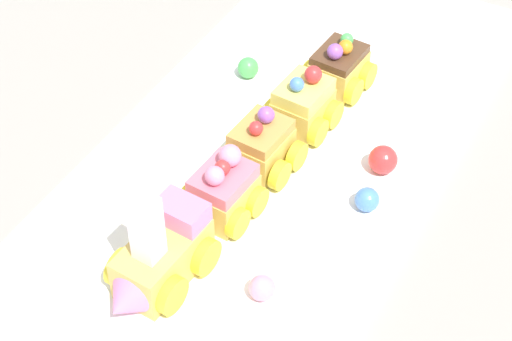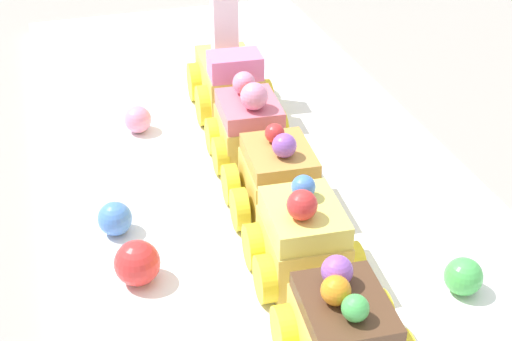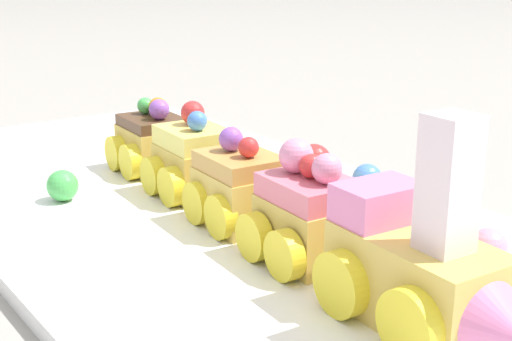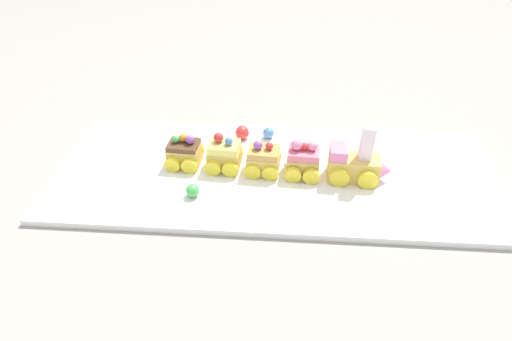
{
  "view_description": "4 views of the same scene",
  "coord_description": "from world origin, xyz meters",
  "px_view_note": "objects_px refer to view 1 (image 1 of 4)",
  "views": [
    {
      "loc": [
        0.52,
        0.29,
        0.62
      ],
      "look_at": [
        0.02,
        0.02,
        0.05
      ],
      "focal_mm": 60.0,
      "sensor_mm": 36.0,
      "label": 1
    },
    {
      "loc": [
        -0.43,
        0.14,
        0.31
      ],
      "look_at": [
        -0.02,
        0.01,
        0.04
      ],
      "focal_mm": 50.0,
      "sensor_mm": 36.0,
      "label": 2
    },
    {
      "loc": [
        0.35,
        -0.26,
        0.19
      ],
      "look_at": [
        0.01,
        -0.01,
        0.06
      ],
      "focal_mm": 50.0,
      "sensor_mm": 36.0,
      "label": 3
    },
    {
      "loc": [
        0.0,
        -0.6,
        0.48
      ],
      "look_at": [
        -0.03,
        -0.03,
        0.03
      ],
      "focal_mm": 28.0,
      "sensor_mm": 36.0,
      "label": 4
    }
  ],
  "objects_px": {
    "cake_car_caramel": "(264,148)",
    "gumball_red": "(383,160)",
    "gumball_blue": "(367,200)",
    "cake_train_locomotive": "(158,259)",
    "gumball_pink": "(262,288)",
    "cake_car_lemon": "(303,106)",
    "cake_car_chocolate": "(339,69)",
    "cake_car_strawberry": "(222,191)",
    "gumball_green": "(248,68)"
  },
  "relations": [
    {
      "from": "cake_car_caramel",
      "to": "gumball_blue",
      "type": "xyz_separation_m",
      "value": [
        0.0,
        0.11,
        -0.01
      ]
    },
    {
      "from": "cake_train_locomotive",
      "to": "cake_car_lemon",
      "type": "distance_m",
      "value": 0.25
    },
    {
      "from": "cake_car_chocolate",
      "to": "gumball_blue",
      "type": "bearing_deg",
      "value": 37.22
    },
    {
      "from": "cake_car_strawberry",
      "to": "cake_car_lemon",
      "type": "relative_size",
      "value": 1.02
    },
    {
      "from": "gumball_red",
      "to": "gumball_blue",
      "type": "distance_m",
      "value": 0.06
    },
    {
      "from": "gumball_blue",
      "to": "gumball_pink",
      "type": "bearing_deg",
      "value": -15.18
    },
    {
      "from": "cake_car_chocolate",
      "to": "gumball_blue",
      "type": "distance_m",
      "value": 0.19
    },
    {
      "from": "gumball_green",
      "to": "gumball_blue",
      "type": "bearing_deg",
      "value": 57.93
    },
    {
      "from": "cake_car_lemon",
      "to": "cake_car_chocolate",
      "type": "xyz_separation_m",
      "value": [
        -0.08,
        0.01,
        -0.0
      ]
    },
    {
      "from": "cake_car_caramel",
      "to": "cake_car_lemon",
      "type": "bearing_deg",
      "value": 179.89
    },
    {
      "from": "cake_car_lemon",
      "to": "gumball_green",
      "type": "xyz_separation_m",
      "value": [
        -0.04,
        -0.09,
        -0.01
      ]
    },
    {
      "from": "cake_train_locomotive",
      "to": "gumball_pink",
      "type": "relative_size",
      "value": 4.95
    },
    {
      "from": "cake_car_strawberry",
      "to": "gumball_red",
      "type": "height_order",
      "value": "cake_car_strawberry"
    },
    {
      "from": "cake_car_strawberry",
      "to": "gumball_red",
      "type": "relative_size",
      "value": 2.5
    },
    {
      "from": "gumball_green",
      "to": "cake_train_locomotive",
      "type": "bearing_deg",
      "value": 13.91
    },
    {
      "from": "gumball_red",
      "to": "gumball_pink",
      "type": "distance_m",
      "value": 0.2
    },
    {
      "from": "gumball_green",
      "to": "cake_car_lemon",
      "type": "bearing_deg",
      "value": 63.64
    },
    {
      "from": "cake_car_lemon",
      "to": "cake_car_chocolate",
      "type": "bearing_deg",
      "value": 179.97
    },
    {
      "from": "cake_car_caramel",
      "to": "cake_train_locomotive",
      "type": "bearing_deg",
      "value": 0.01
    },
    {
      "from": "cake_car_caramel",
      "to": "cake_car_strawberry",
      "type": "bearing_deg",
      "value": 0.02
    },
    {
      "from": "cake_train_locomotive",
      "to": "gumball_green",
      "type": "xyz_separation_m",
      "value": [
        -0.29,
        -0.07,
        -0.02
      ]
    },
    {
      "from": "gumball_red",
      "to": "gumball_pink",
      "type": "height_order",
      "value": "gumball_red"
    },
    {
      "from": "cake_car_chocolate",
      "to": "gumball_pink",
      "type": "height_order",
      "value": "cake_car_chocolate"
    },
    {
      "from": "cake_car_lemon",
      "to": "gumball_pink",
      "type": "relative_size",
      "value": 3.01
    },
    {
      "from": "cake_car_caramel",
      "to": "gumball_green",
      "type": "distance_m",
      "value": 0.15
    },
    {
      "from": "cake_car_lemon",
      "to": "gumball_red",
      "type": "height_order",
      "value": "cake_car_lemon"
    },
    {
      "from": "cake_car_caramel",
      "to": "gumball_blue",
      "type": "distance_m",
      "value": 0.11
    },
    {
      "from": "cake_car_chocolate",
      "to": "gumball_red",
      "type": "distance_m",
      "value": 0.14
    },
    {
      "from": "cake_train_locomotive",
      "to": "cake_car_caramel",
      "type": "distance_m",
      "value": 0.17
    },
    {
      "from": "cake_car_lemon",
      "to": "gumball_green",
      "type": "height_order",
      "value": "cake_car_lemon"
    },
    {
      "from": "cake_car_caramel",
      "to": "gumball_red",
      "type": "distance_m",
      "value": 0.12
    },
    {
      "from": "cake_car_caramel",
      "to": "gumball_red",
      "type": "height_order",
      "value": "cake_car_caramel"
    },
    {
      "from": "cake_car_strawberry",
      "to": "gumball_pink",
      "type": "bearing_deg",
      "value": 52.67
    },
    {
      "from": "cake_car_lemon",
      "to": "gumball_blue",
      "type": "bearing_deg",
      "value": 57.77
    },
    {
      "from": "cake_car_caramel",
      "to": "gumball_blue",
      "type": "relative_size",
      "value": 2.92
    },
    {
      "from": "cake_car_caramel",
      "to": "cake_car_lemon",
      "type": "distance_m",
      "value": 0.08
    },
    {
      "from": "gumball_blue",
      "to": "gumball_red",
      "type": "bearing_deg",
      "value": -172.9
    },
    {
      "from": "cake_train_locomotive",
      "to": "cake_car_chocolate",
      "type": "xyz_separation_m",
      "value": [
        -0.33,
        0.02,
        -0.01
      ]
    },
    {
      "from": "cake_car_strawberry",
      "to": "gumball_green",
      "type": "xyz_separation_m",
      "value": [
        -0.19,
        -0.08,
        -0.02
      ]
    },
    {
      "from": "gumball_red",
      "to": "cake_car_chocolate",
      "type": "bearing_deg",
      "value": -136.81
    },
    {
      "from": "cake_car_lemon",
      "to": "gumball_green",
      "type": "bearing_deg",
      "value": -112.26
    },
    {
      "from": "cake_car_strawberry",
      "to": "cake_train_locomotive",
      "type": "bearing_deg",
      "value": -0.0
    },
    {
      "from": "cake_car_caramel",
      "to": "gumball_pink",
      "type": "xyz_separation_m",
      "value": [
        0.15,
        0.08,
        -0.01
      ]
    },
    {
      "from": "cake_train_locomotive",
      "to": "gumball_pink",
      "type": "bearing_deg",
      "value": 111.23
    },
    {
      "from": "cake_train_locomotive",
      "to": "cake_car_chocolate",
      "type": "bearing_deg",
      "value": 179.97
    },
    {
      "from": "cake_car_strawberry",
      "to": "gumball_red",
      "type": "bearing_deg",
      "value": 142.12
    },
    {
      "from": "cake_car_strawberry",
      "to": "gumball_pink",
      "type": "distance_m",
      "value": 0.11
    },
    {
      "from": "cake_train_locomotive",
      "to": "gumball_red",
      "type": "height_order",
      "value": "cake_train_locomotive"
    },
    {
      "from": "gumball_blue",
      "to": "gumball_green",
      "type": "relative_size",
      "value": 1.0
    },
    {
      "from": "cake_train_locomotive",
      "to": "gumball_blue",
      "type": "height_order",
      "value": "cake_train_locomotive"
    }
  ]
}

